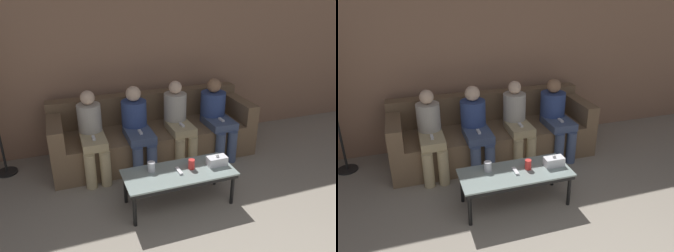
{
  "view_description": "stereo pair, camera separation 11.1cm",
  "coord_description": "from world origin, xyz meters",
  "views": [
    {
      "loc": [
        -1.21,
        -0.69,
        2.26
      ],
      "look_at": [
        0.0,
        2.72,
        0.7
      ],
      "focal_mm": 35.0,
      "sensor_mm": 36.0,
      "label": 1
    },
    {
      "loc": [
        -1.11,
        -0.72,
        2.26
      ],
      "look_at": [
        0.0,
        2.72,
        0.7
      ],
      "focal_mm": 35.0,
      "sensor_mm": 36.0,
      "label": 2
    }
  ],
  "objects": [
    {
      "name": "game_remote",
      "position": [
        -0.08,
        2.15,
        0.42
      ],
      "size": [
        0.04,
        0.15,
        0.02
      ],
      "color": "white",
      "rests_on": "coffee_table"
    },
    {
      "name": "seated_person_right_end",
      "position": [
        0.86,
        3.13,
        0.59
      ],
      "size": [
        0.35,
        0.69,
        1.08
      ],
      "color": "#47567A",
      "rests_on": "ground_plane"
    },
    {
      "name": "tissue_box",
      "position": [
        0.38,
        2.14,
        0.46
      ],
      "size": [
        0.22,
        0.12,
        0.13
      ],
      "color": "white",
      "rests_on": "coffee_table"
    },
    {
      "name": "seated_person_mid_right",
      "position": [
        0.29,
        3.12,
        0.59
      ],
      "size": [
        0.31,
        0.65,
        1.09
      ],
      "color": "tan",
      "rests_on": "ground_plane"
    },
    {
      "name": "cup_near_right",
      "position": [
        0.07,
        2.16,
        0.46
      ],
      "size": [
        0.07,
        0.07,
        0.11
      ],
      "color": "red",
      "rests_on": "coffee_table"
    },
    {
      "name": "seated_person_left_end",
      "position": [
        -0.86,
        3.11,
        0.57
      ],
      "size": [
        0.31,
        0.67,
        1.08
      ],
      "color": "tan",
      "rests_on": "ground_plane"
    },
    {
      "name": "couch",
      "position": [
        0.0,
        3.35,
        0.31
      ],
      "size": [
        2.77,
        0.89,
        0.85
      ],
      "color": "brown",
      "rests_on": "ground_plane"
    },
    {
      "name": "coffee_table",
      "position": [
        -0.08,
        2.15,
        0.36
      ],
      "size": [
        1.21,
        0.51,
        0.41
      ],
      "color": "#8C9E99",
      "rests_on": "ground_plane"
    },
    {
      "name": "wall_back",
      "position": [
        0.0,
        3.87,
        1.3
      ],
      "size": [
        12.0,
        0.06,
        2.6
      ],
      "color": "#9E755B",
      "rests_on": "ground_plane"
    },
    {
      "name": "seated_person_mid_left",
      "position": [
        -0.29,
        3.11,
        0.58
      ],
      "size": [
        0.33,
        0.72,
        1.08
      ],
      "color": "#47567A",
      "rests_on": "ground_plane"
    },
    {
      "name": "cup_near_left",
      "position": [
        -0.35,
        2.26,
        0.46
      ],
      "size": [
        0.08,
        0.08,
        0.11
      ],
      "color": "silver",
      "rests_on": "coffee_table"
    }
  ]
}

